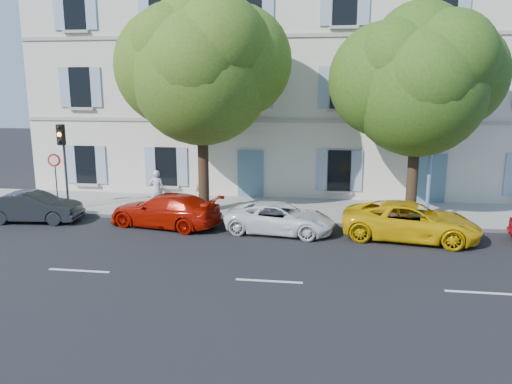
% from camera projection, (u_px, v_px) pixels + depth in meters
% --- Properties ---
extents(ground, '(90.00, 90.00, 0.00)m').
position_uv_depth(ground, '(282.00, 241.00, 18.66)').
color(ground, black).
extents(sidewalk, '(36.00, 4.50, 0.15)m').
position_uv_depth(sidewalk, '(290.00, 210.00, 22.95)').
color(sidewalk, '#A09E96').
rests_on(sidewalk, ground).
extents(kerb, '(36.00, 0.16, 0.16)m').
position_uv_depth(kerb, '(287.00, 222.00, 20.85)').
color(kerb, '#9E998E').
rests_on(kerb, ground).
extents(building, '(28.00, 7.00, 12.00)m').
position_uv_depth(building, '(300.00, 80.00, 27.28)').
color(building, beige).
rests_on(building, ground).
extents(car_dark_sedan, '(4.02, 1.71, 1.29)m').
position_uv_depth(car_dark_sedan, '(34.00, 207.00, 21.12)').
color(car_dark_sedan, black).
rests_on(car_dark_sedan, ground).
extents(car_red_coupe, '(4.98, 2.86, 1.36)m').
position_uv_depth(car_red_coupe, '(165.00, 210.00, 20.45)').
color(car_red_coupe, '#A91204').
rests_on(car_red_coupe, ground).
extents(car_white_coupe, '(4.46, 2.45, 1.18)m').
position_uv_depth(car_white_coupe, '(280.00, 218.00, 19.54)').
color(car_white_coupe, white).
rests_on(car_white_coupe, ground).
extents(car_yellow_supercar, '(5.33, 3.07, 1.40)m').
position_uv_depth(car_yellow_supercar, '(411.00, 221.00, 18.70)').
color(car_yellow_supercar, '#E4B209').
rests_on(car_yellow_supercar, ground).
extents(tree_left, '(6.00, 6.00, 9.29)m').
position_uv_depth(tree_left, '(201.00, 75.00, 21.03)').
color(tree_left, '#3A2819').
rests_on(tree_left, sidewalk).
extents(tree_right, '(5.50, 5.50, 8.47)m').
position_uv_depth(tree_right, '(418.00, 88.00, 19.83)').
color(tree_right, '#3A2819').
rests_on(tree_right, sidewalk).
extents(traffic_light, '(0.34, 0.44, 3.88)m').
position_uv_depth(traffic_light, '(63.00, 149.00, 21.99)').
color(traffic_light, '#383A3D').
rests_on(traffic_light, sidewalk).
extents(road_sign, '(0.58, 0.12, 2.53)m').
position_uv_depth(road_sign, '(55.00, 169.00, 22.56)').
color(road_sign, '#383A3D').
rests_on(road_sign, sidewalk).
extents(street_lamp, '(0.39, 1.68, 7.83)m').
position_uv_depth(street_lamp, '(435.00, 114.00, 19.70)').
color(street_lamp, '#7293BF').
rests_on(street_lamp, sidewalk).
extents(pedestrian_a, '(0.74, 0.59, 1.77)m').
position_uv_depth(pedestrian_a, '(157.00, 189.00, 22.81)').
color(pedestrian_a, silver).
rests_on(pedestrian_a, sidewalk).
extents(pedestrian_b, '(0.98, 0.89, 1.66)m').
position_uv_depth(pedestrian_b, '(202.00, 192.00, 22.41)').
color(pedestrian_b, tan).
rests_on(pedestrian_b, sidewalk).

